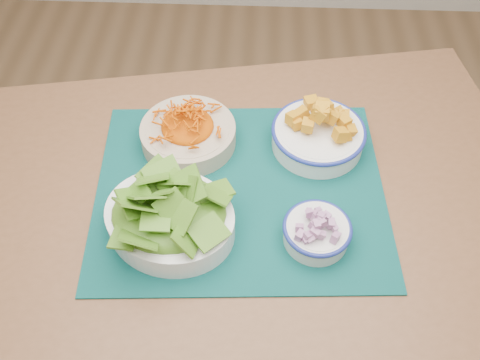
# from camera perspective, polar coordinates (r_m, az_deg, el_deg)

# --- Properties ---
(table) EXTENTS (1.32, 1.00, 0.75)m
(table) POSITION_cam_1_polar(r_m,az_deg,el_deg) (1.14, 0.15, -4.81)
(table) COLOR brown
(table) RESTS_ON ground
(placemat) EXTENTS (0.60, 0.50, 0.00)m
(placemat) POSITION_cam_1_polar(r_m,az_deg,el_deg) (1.07, -0.00, -1.08)
(placemat) COLOR #032E2D
(placemat) RESTS_ON table
(carrot_bowl) EXTENTS (0.21, 0.21, 0.08)m
(carrot_bowl) POSITION_cam_1_polar(r_m,az_deg,el_deg) (1.13, -5.58, 5.33)
(carrot_bowl) COLOR #C5AF92
(carrot_bowl) RESTS_ON placemat
(squash_bowl) EXTENTS (0.25, 0.25, 0.10)m
(squash_bowl) POSITION_cam_1_polar(r_m,az_deg,el_deg) (1.12, 8.42, 5.29)
(squash_bowl) COLOR white
(squash_bowl) RESTS_ON placemat
(lettuce_bowl) EXTENTS (0.30, 0.28, 0.12)m
(lettuce_bowl) POSITION_cam_1_polar(r_m,az_deg,el_deg) (0.97, -7.58, -3.44)
(lettuce_bowl) COLOR white
(lettuce_bowl) RESTS_ON placemat
(onion_bowl) EXTENTS (0.15, 0.15, 0.06)m
(onion_bowl) POSITION_cam_1_polar(r_m,az_deg,el_deg) (0.98, 8.22, -5.30)
(onion_bowl) COLOR silver
(onion_bowl) RESTS_ON placemat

